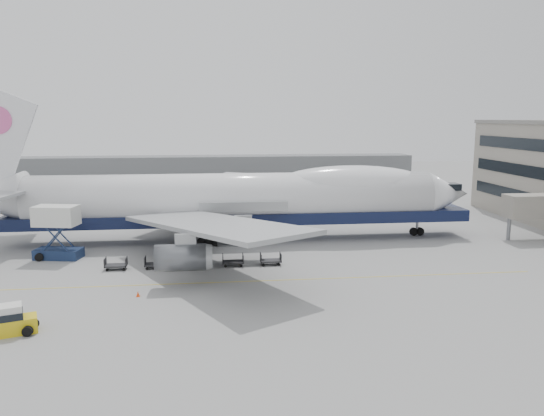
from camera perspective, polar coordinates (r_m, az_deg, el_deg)
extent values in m
plane|color=gray|center=(58.73, -3.47, -6.14)|extent=(260.00, 260.00, 0.00)
cube|color=gold|center=(52.99, -3.10, -7.90)|extent=(60.00, 0.15, 0.01)
cube|color=gray|center=(78.30, 26.79, 0.21)|extent=(9.00, 3.00, 3.00)
cylinder|color=slate|center=(76.69, 24.11, -2.06)|extent=(0.50, 0.50, 3.00)
cube|color=slate|center=(127.23, -9.76, 3.95)|extent=(110.00, 8.00, 7.00)
cylinder|color=white|center=(69.26, -4.07, 1.13)|extent=(52.00, 6.40, 6.40)
cube|color=#0F1637|center=(69.74, -3.22, -0.94)|extent=(60.00, 5.76, 1.50)
cone|color=white|center=(76.23, 18.28, 1.45)|extent=(6.00, 6.40, 6.40)
ellipsoid|color=white|center=(71.41, 8.53, 2.73)|extent=(20.67, 5.78, 4.56)
cube|color=#9EA0A3|center=(55.23, -6.50, -1.76)|extent=(20.35, 26.74, 2.26)
cube|color=#9EA0A3|center=(83.42, -6.57, 2.14)|extent=(20.35, 26.74, 2.26)
cylinder|color=#595B60|center=(88.45, -8.49, 1.09)|extent=(4.80, 2.60, 2.60)
cylinder|color=#595B60|center=(79.57, -4.37, 0.21)|extent=(4.80, 2.60, 2.60)
cylinder|color=#595B60|center=(59.95, -3.60, -2.95)|extent=(4.80, 2.60, 2.60)
cylinder|color=#595B60|center=(51.23, -9.80, -5.28)|extent=(4.80, 2.60, 2.60)
cylinder|color=slate|center=(75.38, 15.33, -1.93)|extent=(0.36, 0.36, 2.50)
cylinder|color=black|center=(75.53, 15.31, -2.45)|extent=(1.10, 0.45, 1.10)
cylinder|color=slate|center=(67.07, -6.47, -3.07)|extent=(0.36, 0.36, 2.50)
cylinder|color=black|center=(67.23, -6.46, -3.65)|extent=(1.10, 0.45, 1.10)
cylinder|color=slate|center=(72.94, -6.49, -2.03)|extent=(0.36, 0.36, 2.50)
cylinder|color=black|center=(73.08, -6.48, -2.56)|extent=(1.10, 0.45, 1.10)
cube|color=#19284C|center=(65.91, -21.96, -4.57)|extent=(5.53, 3.43, 1.13)
cube|color=silver|center=(65.01, -22.21, -0.77)|extent=(5.16, 3.55, 2.26)
cube|color=#19284C|center=(64.36, -22.35, -2.88)|extent=(3.62, 0.84, 4.05)
cube|color=#19284C|center=(66.49, -21.83, -2.46)|extent=(3.62, 0.84, 4.05)
cube|color=slate|center=(66.57, -21.84, -0.52)|extent=(2.66, 1.70, 0.15)
cylinder|color=black|center=(65.50, -23.76, -4.87)|extent=(0.93, 0.36, 0.93)
cylinder|color=black|center=(67.41, -23.25, -4.44)|extent=(0.93, 0.36, 0.93)
cylinder|color=black|center=(64.50, -20.60, -4.88)|extent=(0.93, 0.36, 0.93)
cylinder|color=black|center=(66.44, -20.18, -4.44)|extent=(0.93, 0.36, 0.93)
cube|color=gold|center=(45.12, -25.90, -11.30)|extent=(3.45, 2.56, 1.21)
cube|color=silver|center=(44.77, -26.44, -10.01)|extent=(2.17, 2.03, 1.10)
cube|color=black|center=(44.84, -26.42, -10.28)|extent=(2.31, 2.17, 0.55)
cylinder|color=black|center=(46.20, -26.90, -11.18)|extent=(0.77, 0.33, 0.77)
cylinder|color=black|center=(44.22, -24.81, -11.95)|extent=(0.77, 0.33, 0.77)
cylinder|color=black|center=(45.49, -24.25, -11.31)|extent=(0.77, 0.33, 0.77)
cone|color=#F4440C|center=(50.14, -14.23, -8.94)|extent=(0.32, 0.32, 0.50)
cube|color=#F4440C|center=(50.21, -14.21, -9.20)|extent=(0.34, 0.34, 0.03)
cube|color=#2D2D30|center=(59.18, -16.43, -5.95)|extent=(2.30, 1.35, 0.18)
cube|color=#2D2D30|center=(59.27, -17.51, -5.58)|extent=(0.08, 1.35, 0.90)
cube|color=#2D2D30|center=(58.89, -15.39, -5.57)|extent=(0.08, 1.35, 0.90)
cylinder|color=black|center=(58.89, -17.33, -6.38)|extent=(0.30, 0.12, 0.30)
cylinder|color=black|center=(59.93, -17.14, -6.09)|extent=(0.30, 0.12, 0.30)
cylinder|color=black|center=(58.59, -15.69, -6.38)|extent=(0.30, 0.12, 0.30)
cylinder|color=black|center=(59.64, -15.52, -6.09)|extent=(0.30, 0.12, 0.30)
cube|color=#2D2D30|center=(58.60, -12.41, -5.93)|extent=(2.30, 1.35, 0.18)
cube|color=#2D2D30|center=(58.62, -13.50, -5.56)|extent=(0.08, 1.35, 0.90)
cube|color=#2D2D30|center=(58.39, -11.34, -5.54)|extent=(0.08, 1.35, 0.90)
cylinder|color=black|center=(58.25, -13.29, -6.37)|extent=(0.30, 0.12, 0.30)
cylinder|color=black|center=(59.30, -13.17, -6.07)|extent=(0.30, 0.12, 0.30)
cylinder|color=black|center=(58.07, -11.61, -6.35)|extent=(0.30, 0.12, 0.30)
cylinder|color=black|center=(59.13, -11.52, -6.06)|extent=(0.30, 0.12, 0.30)
cube|color=#2D2D30|center=(58.31, -8.32, -5.88)|extent=(2.30, 1.35, 0.18)
cube|color=#2D2D30|center=(58.26, -9.42, -5.52)|extent=(0.08, 1.35, 0.90)
cube|color=#2D2D30|center=(58.18, -7.25, -5.48)|extent=(0.08, 1.35, 0.90)
cylinder|color=black|center=(57.90, -9.18, -6.33)|extent=(0.30, 0.12, 0.30)
cylinder|color=black|center=(58.96, -9.13, -6.03)|extent=(0.30, 0.12, 0.30)
cylinder|color=black|center=(57.84, -7.48, -6.30)|extent=(0.30, 0.12, 0.30)
cylinder|color=black|center=(58.90, -7.47, -6.00)|extent=(0.30, 0.12, 0.30)
cube|color=#2D2D30|center=(58.32, -4.22, -5.80)|extent=(2.30, 1.35, 0.18)
cube|color=#2D2D30|center=(58.19, -5.31, -5.44)|extent=(0.08, 1.35, 0.90)
cube|color=#2D2D30|center=(58.27, -3.14, -5.39)|extent=(0.08, 1.35, 0.90)
cylinder|color=black|center=(57.85, -5.04, -6.25)|extent=(0.30, 0.12, 0.30)
cylinder|color=black|center=(58.91, -5.07, -5.96)|extent=(0.30, 0.12, 0.30)
cylinder|color=black|center=(57.91, -3.35, -6.21)|extent=(0.30, 0.12, 0.30)
cylinder|color=black|center=(58.97, -3.41, -5.92)|extent=(0.30, 0.12, 0.30)
cube|color=#2D2D30|center=(58.63, -0.14, -5.69)|extent=(2.30, 1.35, 0.18)
cube|color=#2D2D30|center=(58.41, -1.22, -5.34)|extent=(0.08, 1.35, 0.90)
cube|color=#2D2D30|center=(58.65, 0.93, -5.28)|extent=(0.08, 1.35, 0.90)
cylinder|color=black|center=(58.10, -0.92, -6.14)|extent=(0.30, 0.12, 0.30)
cylinder|color=black|center=(59.15, -1.02, -5.85)|extent=(0.30, 0.12, 0.30)
cylinder|color=black|center=(58.28, 0.76, -6.09)|extent=(0.30, 0.12, 0.30)
cylinder|color=black|center=(59.33, 0.62, -5.80)|extent=(0.30, 0.12, 0.30)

